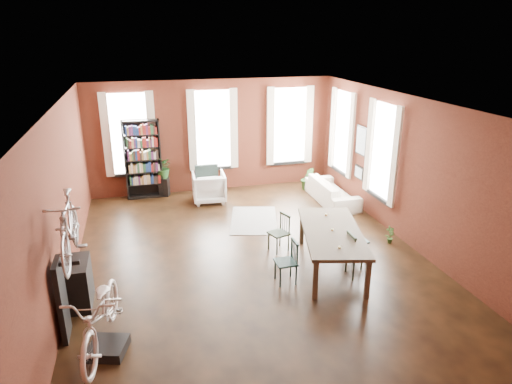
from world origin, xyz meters
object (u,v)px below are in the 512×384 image
object	(u,v)px
bookshelf	(143,159)
white_armchair	(209,186)
cream_sofa	(332,188)
console_table	(78,283)
dining_chair_c	(359,255)
bike_trainer	(108,348)
dining_table	(331,249)
dining_chair_a	(286,262)
plant_stand	(164,187)
dining_chair_d	(357,240)
bicycle_floor	(97,286)
dining_chair_b	(279,233)

from	to	relation	value
bookshelf	white_armchair	world-z (taller)	bookshelf
cream_sofa	console_table	xyz separation A→B (m)	(-6.23, -3.50, -0.01)
bookshelf	dining_chair_c	bearing A→B (deg)	-55.51
bookshelf	bike_trainer	size ratio (longest dim) A/B	4.21
dining_table	bookshelf	bearing A→B (deg)	137.70
dining_table	dining_chair_a	distance (m)	1.07
dining_chair_c	white_armchair	xyz separation A→B (m)	(-2.12, 4.72, 0.01)
bookshelf	plant_stand	size ratio (longest dim) A/B	4.16
white_armchair	console_table	world-z (taller)	white_armchair
dining_chair_a	cream_sofa	xyz separation A→B (m)	(2.57, 3.71, -0.01)
dining_chair_c	dining_chair_a	bearing A→B (deg)	86.66
dining_chair_a	bookshelf	size ratio (longest dim) A/B	0.38
dining_chair_d	cream_sofa	bearing A→B (deg)	-18.55
bookshelf	dining_chair_d	bearing A→B (deg)	-49.98
cream_sofa	bicycle_floor	size ratio (longest dim) A/B	1.06
white_armchair	cream_sofa	distance (m)	3.38
dining_chair_a	dining_chair_b	size ratio (longest dim) A/B	1.02
console_table	dining_chair_c	bearing A→B (deg)	-3.75
bicycle_floor	dining_chair_d	bearing A→B (deg)	30.00
white_armchair	cream_sofa	bearing A→B (deg)	168.49
dining_table	dining_chair_b	size ratio (longest dim) A/B	2.95
dining_chair_c	white_armchair	bearing A→B (deg)	25.60
dining_chair_a	bike_trainer	xyz separation A→B (m)	(-3.15, -1.24, -0.34)
cream_sofa	dining_table	bearing A→B (deg)	155.85
dining_chair_d	bicycle_floor	world-z (taller)	bicycle_floor
white_armchair	console_table	xyz separation A→B (m)	(-2.96, -4.39, -0.05)
dining_chair_d	plant_stand	distance (m)	6.04
dining_chair_a	cream_sofa	bearing A→B (deg)	144.75
dining_table	dining_chair_b	distance (m)	1.26
dining_chair_c	cream_sofa	distance (m)	4.00
dining_chair_a	dining_chair_b	xyz separation A→B (m)	(0.26, 1.28, -0.01)
dining_table	dining_chair_b	bearing A→B (deg)	141.64
bookshelf	white_armchair	bearing A→B (deg)	-25.70
bike_trainer	plant_stand	xyz separation A→B (m)	(1.29, 6.63, 0.19)
dining_table	dining_chair_a	bearing A→B (deg)	-150.83
dining_chair_d	plant_stand	size ratio (longest dim) A/B	1.53
bookshelf	dining_chair_b	bearing A→B (deg)	-57.45
dining_chair_d	bike_trainer	distance (m)	5.19
plant_stand	bookshelf	bearing A→B (deg)	177.28
dining_chair_b	bike_trainer	bearing A→B (deg)	-72.56
dining_chair_d	white_armchair	bearing A→B (deg)	27.09
dining_chair_a	dining_chair_b	distance (m)	1.30
dining_chair_c	bike_trainer	bearing A→B (deg)	105.19
dining_chair_c	dining_chair_b	bearing A→B (deg)	41.20
dining_chair_b	bicycle_floor	bearing A→B (deg)	-72.53
plant_stand	bicycle_floor	distance (m)	6.84
dining_chair_a	dining_chair_c	distance (m)	1.43
white_armchair	console_table	size ratio (longest dim) A/B	1.12
dining_chair_b	dining_chair_d	bearing A→B (deg)	44.05
cream_sofa	bike_trainer	xyz separation A→B (m)	(-5.72, -4.95, -0.33)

